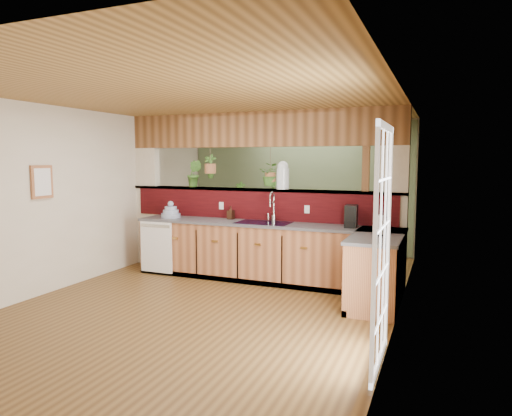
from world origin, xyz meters
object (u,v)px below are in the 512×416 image
at_px(glass_jar, 283,175).
at_px(paper_towel, 379,226).
at_px(faucet, 273,205).
at_px(dish_stack, 171,212).
at_px(soap_dispenser, 231,213).
at_px(shelving_console, 257,225).
at_px(coffee_maker, 351,217).

bearing_deg(glass_jar, paper_towel, -30.22).
height_order(faucet, glass_jar, glass_jar).
xyz_separation_m(faucet, dish_stack, (-1.73, -0.16, -0.17)).
bearing_deg(dish_stack, soap_dispenser, 10.36).
height_order(dish_stack, soap_dispenser, dish_stack).
bearing_deg(paper_towel, soap_dispenser, 163.06).
xyz_separation_m(paper_towel, shelving_console, (-2.81, 2.83, -0.52)).
bearing_deg(soap_dispenser, glass_jar, 13.58).
bearing_deg(shelving_console, coffee_maker, -48.06).
xyz_separation_m(soap_dispenser, paper_towel, (2.40, -0.73, 0.02)).
bearing_deg(paper_towel, dish_stack, 170.87).
bearing_deg(glass_jar, shelving_console, 122.60).
relative_size(soap_dispenser, glass_jar, 0.48).
distance_m(dish_stack, glass_jar, 1.96).
distance_m(faucet, shelving_console, 2.49).
height_order(soap_dispenser, shelving_console, soap_dispenser).
bearing_deg(paper_towel, shelving_console, 134.80).
bearing_deg(shelving_console, glass_jar, -61.92).
xyz_separation_m(soap_dispenser, coffee_maker, (1.95, -0.14, 0.04)).
bearing_deg(soap_dispenser, shelving_console, 100.93).
relative_size(faucet, soap_dispenser, 2.25).
bearing_deg(soap_dispenser, paper_towel, -16.94).
bearing_deg(dish_stack, coffee_maker, 0.85).
bearing_deg(coffee_maker, soap_dispenser, 171.62).
distance_m(dish_stack, coffee_maker, 2.95).
bearing_deg(faucet, shelving_console, 117.99).
bearing_deg(faucet, glass_jar, 68.10).
xyz_separation_m(faucet, soap_dispenser, (-0.72, 0.02, -0.15)).
xyz_separation_m(faucet, glass_jar, (0.09, 0.22, 0.46)).
xyz_separation_m(dish_stack, glass_jar, (1.82, 0.38, 0.62)).
xyz_separation_m(faucet, shelving_console, (-1.13, 2.12, -0.65)).
bearing_deg(soap_dispenser, dish_stack, -169.64).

